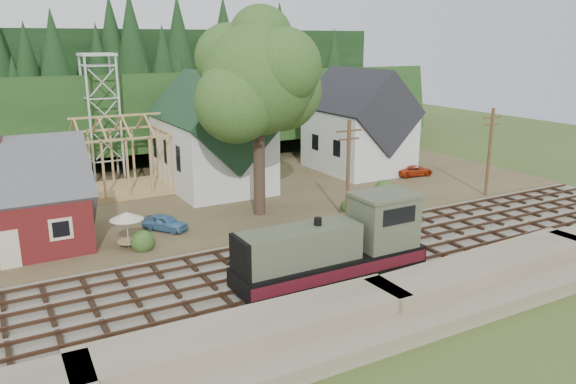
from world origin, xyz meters
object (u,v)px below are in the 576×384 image
car_blue (165,222)px  car_red (414,170)px  locomotive (338,247)px  patio_set (126,217)px

car_blue → car_red: (27.15, 4.16, -0.03)m
locomotive → patio_set: size_ratio=4.76×
car_blue → patio_set: bearing=177.4°
patio_set → car_blue: bearing=34.9°
locomotive → patio_set: 14.26m
car_red → locomotive: bearing=136.6°
car_blue → patio_set: 4.17m
car_blue → patio_set: size_ratio=1.40×
patio_set → locomotive: bearing=-47.9°
car_blue → car_red: size_ratio=0.86×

